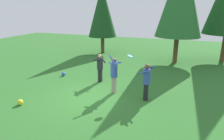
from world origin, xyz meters
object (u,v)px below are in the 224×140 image
person_bystander (100,66)px  frisbee (130,56)px  person_thrower (114,72)px  person_catcher (147,79)px  tree_left (102,11)px  ball_yellow (20,102)px  ball_blue (63,74)px

person_bystander → frisbee: size_ratio=5.25×
person_thrower → person_bystander: (-1.28, 1.21, -0.12)m
person_catcher → tree_left: size_ratio=0.28×
person_thrower → person_bystander: 1.76m
frisbee → ball_yellow: bearing=-146.5°
frisbee → ball_blue: frisbee is taller
ball_yellow → tree_left: bearing=93.6°
person_bystander → person_catcher: bearing=2.2°
person_catcher → person_bystander: bearing=-5.4°
person_catcher → ball_yellow: 5.68m
frisbee → ball_yellow: (-4.18, -2.76, -1.80)m
person_catcher → ball_yellow: (-5.07, -2.41, -0.90)m
person_catcher → frisbee: 1.32m
tree_left → person_catcher: bearing=-56.2°
person_catcher → tree_left: (-5.77, 8.63, 2.76)m
person_catcher → frisbee: size_ratio=5.59×
frisbee → tree_left: 9.79m
person_thrower → frisbee: frisbee is taller
ball_blue → ball_yellow: bearing=-83.9°
person_bystander → ball_blue: size_ratio=6.90×
ball_yellow → tree_left: tree_left is taller
ball_blue → tree_left: bearing=92.2°
frisbee → ball_blue: (-4.62, 1.29, -1.81)m
tree_left → person_bystander: bearing=-68.3°
ball_yellow → person_catcher: bearing=25.4°
person_bystander → tree_left: 8.17m
person_thrower → ball_yellow: size_ratio=7.66×
person_thrower → tree_left: size_ratio=0.33×
person_thrower → person_catcher: 1.69m
person_catcher → frisbee: (-0.89, 0.35, 0.91)m
person_bystander → tree_left: tree_left is taller
person_bystander → ball_yellow: person_bystander is taller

